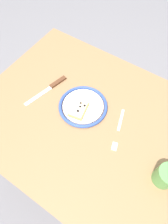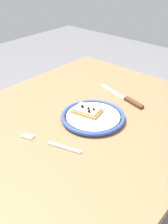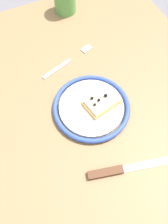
% 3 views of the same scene
% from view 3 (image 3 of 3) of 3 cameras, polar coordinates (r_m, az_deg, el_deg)
% --- Properties ---
extents(ground_plane, '(6.00, 6.00, 0.00)m').
position_cam_3_polar(ground_plane, '(1.33, 1.54, -12.60)').
color(ground_plane, slate).
extents(dining_table, '(0.98, 0.79, 0.71)m').
position_cam_3_polar(dining_table, '(0.76, 2.62, -0.08)').
color(dining_table, '#936D47').
rests_on(dining_table, ground_plane).
extents(plate, '(0.22, 0.22, 0.02)m').
position_cam_3_polar(plate, '(0.64, 1.88, 1.27)').
color(plate, white).
rests_on(plate, dining_table).
extents(pizza_slice_near, '(0.09, 0.11, 0.03)m').
position_cam_3_polar(pizza_slice_near, '(0.64, 4.82, 2.74)').
color(pizza_slice_near, tan).
rests_on(pizza_slice_near, plate).
extents(knife, '(0.08, 0.24, 0.01)m').
position_cam_3_polar(knife, '(0.58, 8.70, -14.37)').
color(knife, silver).
rests_on(knife, dining_table).
extents(fork, '(0.07, 0.20, 0.00)m').
position_cam_3_polar(fork, '(0.75, -3.97, 12.78)').
color(fork, silver).
rests_on(fork, dining_table).
extents(cup, '(0.08, 0.08, 0.09)m').
position_cam_3_polar(cup, '(0.91, -4.91, 26.55)').
color(cup, '#599E4C').
rests_on(cup, dining_table).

